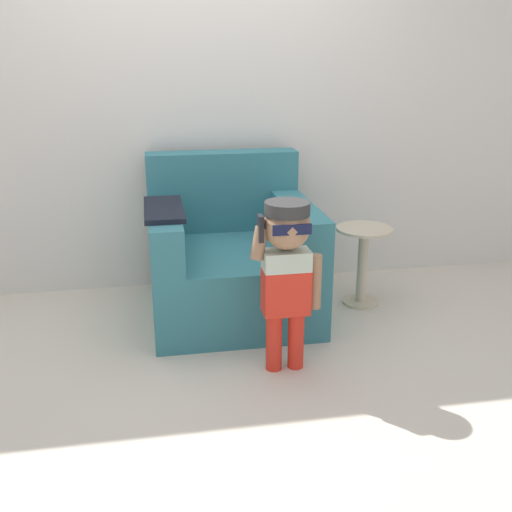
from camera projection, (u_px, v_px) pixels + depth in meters
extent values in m
plane|color=beige|center=(215.00, 333.00, 3.58)|extent=(10.00, 10.00, 0.00)
cube|color=silver|center=(195.00, 98.00, 3.97)|extent=(10.00, 0.05, 2.60)
cube|color=teal|center=(232.00, 280.00, 3.79)|extent=(1.00, 1.04, 0.44)
cube|color=teal|center=(222.00, 191.00, 4.02)|extent=(1.00, 0.20, 0.53)
cube|color=teal|center=(165.00, 234.00, 3.52)|extent=(0.18, 0.84, 0.27)
cube|color=teal|center=(300.00, 227.00, 3.65)|extent=(0.18, 0.84, 0.27)
cube|color=black|center=(164.00, 209.00, 3.47)|extent=(0.22, 0.57, 0.03)
cylinder|color=red|center=(274.00, 341.00, 3.13)|extent=(0.08, 0.08, 0.32)
cylinder|color=red|center=(296.00, 339.00, 3.15)|extent=(0.08, 0.08, 0.32)
cube|color=red|center=(286.00, 291.00, 3.05)|extent=(0.24, 0.14, 0.24)
cube|color=#B7C6B2|center=(286.00, 260.00, 2.99)|extent=(0.24, 0.14, 0.10)
sphere|color=#997051|center=(287.00, 226.00, 2.94)|extent=(0.24, 0.24, 0.24)
cylinder|color=#2D2D2D|center=(287.00, 208.00, 2.91)|extent=(0.22, 0.22, 0.07)
cube|color=#2D2D2D|center=(282.00, 208.00, 3.01)|extent=(0.13, 0.11, 0.01)
cube|color=#0F1433|center=(292.00, 230.00, 2.83)|extent=(0.19, 0.01, 0.05)
cylinder|color=#997051|center=(315.00, 282.00, 3.06)|extent=(0.07, 0.07, 0.29)
cylinder|color=#997051|center=(259.00, 243.00, 2.94)|extent=(0.09, 0.07, 0.17)
cube|color=black|center=(260.00, 228.00, 2.90)|extent=(0.02, 0.07, 0.13)
cylinder|color=beige|center=(360.00, 302.00, 4.00)|extent=(0.24, 0.24, 0.02)
cylinder|color=beige|center=(362.00, 268.00, 3.92)|extent=(0.07, 0.07, 0.51)
cylinder|color=beige|center=(365.00, 229.00, 3.84)|extent=(0.36, 0.36, 0.02)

